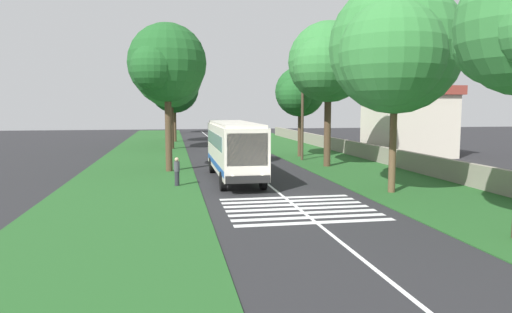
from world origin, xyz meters
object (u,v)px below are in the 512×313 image
coach_bus (234,147)px  roadside_tree_right_1 (298,93)px  roadside_building (407,121)px  roadside_tree_left_1 (173,90)px  utility_pole (302,107)px  pedestrian (177,171)px  trailing_car_1 (236,140)px  roadside_tree_left_0 (166,65)px  roadside_tree_right_3 (326,64)px  roadside_tree_left_2 (168,78)px  roadside_tree_right_2 (392,51)px  roadside_tree_left_3 (172,89)px  trailing_car_0 (246,145)px

coach_bus → roadside_tree_right_1: (13.15, -7.88, 3.85)m
roadside_tree_right_1 → roadside_building: bearing=-91.7°
coach_bus → roadside_tree_left_1: (35.04, 3.65, 4.91)m
utility_pole → pedestrian: 16.65m
trailing_car_1 → roadside_tree_left_0: roadside_tree_left_0 is taller
roadside_tree_left_1 → roadside_building: roadside_tree_left_1 is taller
roadside_tree_right_1 → pedestrian: (-15.07, 11.55, -5.09)m
trailing_car_1 → pedestrian: pedestrian is taller
coach_bus → roadside_tree_right_3: (5.32, -7.92, 5.84)m
roadside_tree_left_2 → roadside_tree_right_3: 22.08m
trailing_car_1 → roadside_building: roadside_building is taller
roadside_tree_right_3 → roadside_building: roadside_tree_right_3 is taller
roadside_tree_right_3 → utility_pole: size_ratio=1.25×
roadside_tree_left_0 → roadside_building: size_ratio=1.20×
pedestrian → coach_bus: bearing=-62.3°
roadside_tree_right_2 → roadside_building: bearing=-30.4°
roadside_tree_left_3 → roadside_tree_right_3: (-50.78, -11.71, 0.08)m
trailing_car_0 → utility_pole: utility_pole is taller
pedestrian → roadside_tree_left_3: bearing=0.1°
roadside_tree_left_2 → pedestrian: 26.65m
roadside_tree_right_1 → trailing_car_1: bearing=16.8°
roadside_tree_left_1 → roadside_building: size_ratio=1.19×
roadside_tree_right_1 → roadside_tree_left_3: bearing=15.2°
utility_pole → roadside_building: 11.88m
roadside_tree_left_3 → roadside_tree_right_3: 52.11m
roadside_tree_left_0 → roadside_tree_right_3: roadside_tree_right_3 is taller
roadside_tree_left_0 → roadside_tree_right_2: 16.36m
coach_bus → pedestrian: (-1.93, 3.67, -1.24)m
roadside_tree_right_2 → roadside_tree_left_2: bearing=21.5°
utility_pole → roadside_tree_left_2: bearing=39.9°
roadside_tree_left_3 → trailing_car_1: bearing=-165.6°
pedestrian → roadside_tree_left_0: bearing=4.9°
coach_bus → roadside_tree_left_3: roadside_tree_left_3 is taller
roadside_tree_left_0 → roadside_building: bearing=-71.2°
trailing_car_0 → roadside_tree_left_2: bearing=61.8°
roadside_tree_left_0 → roadside_tree_right_1: (8.18, -12.15, -1.69)m
trailing_car_1 → roadside_tree_left_0: bearing=159.8°
trailing_car_1 → roadside_building: (-13.95, -15.07, 2.72)m
roadside_building → roadside_tree_left_1: bearing=45.3°
roadside_tree_left_1 → roadside_tree_right_3: size_ratio=0.93×
roadside_tree_left_2 → roadside_building: bearing=-115.5°
trailing_car_0 → roadside_building: 16.57m
roadside_tree_left_1 → roadside_tree_left_2: size_ratio=0.90×
utility_pole → trailing_car_1: bearing=12.1°
roadside_tree_left_3 → roadside_tree_right_2: (-62.34, -11.44, -0.27)m
roadside_tree_left_1 → roadside_tree_left_2: roadside_tree_left_2 is taller
coach_bus → trailing_car_0: (19.45, -3.88, -1.48)m
roadside_tree_left_1 → utility_pole: roadside_tree_left_1 is taller
roadside_tree_left_2 → roadside_building: 25.90m
coach_bus → roadside_tree_left_1: bearing=6.0°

